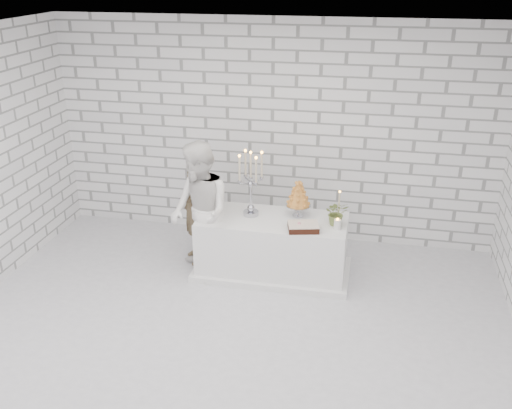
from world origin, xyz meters
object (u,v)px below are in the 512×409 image
Objects in this scene: cake_table at (272,246)px; candelabra at (251,184)px; groom at (195,204)px; bride at (200,212)px; croquembouche at (298,198)px.

candelabra is at bearing 170.32° from cake_table.
groom is 1.92× the size of candelabra.
bride is 0.70m from candelabra.
bride is 1.20m from croquembouche.
bride is (-0.84, -0.25, 0.49)m from cake_table.
candelabra is (0.56, 0.29, 0.30)m from bride.
candelabra reaches higher than croquembouche.
bride is at bearing -8.43° from groom.
bride is 2.09× the size of candelabra.
bride is 3.61× the size of croquembouche.
croquembouche is at bearing 56.34° from groom.
groom is 1.32m from croquembouche.
bride is (0.18, -0.38, 0.07)m from groom.
croquembouche is (0.29, 0.14, 0.61)m from cake_table.
bride reaches higher than cake_table.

